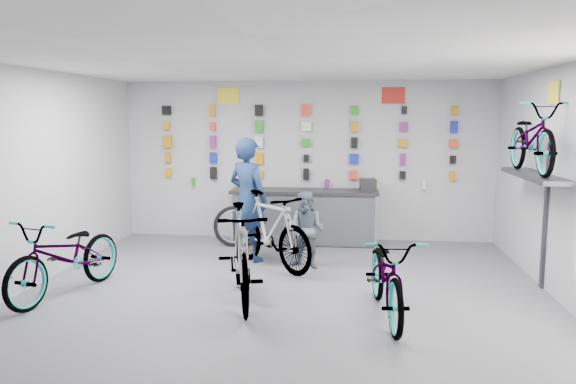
# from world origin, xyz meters

# --- Properties ---
(floor) EXTENTS (8.00, 8.00, 0.00)m
(floor) POSITION_xyz_m (0.00, 0.00, 0.00)
(floor) COLOR #525257
(floor) RESTS_ON ground
(ceiling) EXTENTS (8.00, 8.00, 0.00)m
(ceiling) POSITION_xyz_m (0.00, 0.00, 3.00)
(ceiling) COLOR white
(ceiling) RESTS_ON wall_back
(wall_back) EXTENTS (7.00, 0.00, 7.00)m
(wall_back) POSITION_xyz_m (0.00, 4.00, 1.50)
(wall_back) COLOR silver
(wall_back) RESTS_ON floor
(wall_front) EXTENTS (7.00, 0.00, 7.00)m
(wall_front) POSITION_xyz_m (0.00, -4.00, 1.50)
(wall_front) COLOR silver
(wall_front) RESTS_ON floor
(wall_left) EXTENTS (0.00, 8.00, 8.00)m
(wall_left) POSITION_xyz_m (-3.50, 0.00, 1.50)
(wall_left) COLOR silver
(wall_left) RESTS_ON floor
(counter) EXTENTS (2.70, 0.66, 1.00)m
(counter) POSITION_xyz_m (0.00, 3.54, 0.49)
(counter) COLOR black
(counter) RESTS_ON floor
(merch_wall) EXTENTS (5.56, 0.08, 1.56)m
(merch_wall) POSITION_xyz_m (-0.12, 3.93, 1.82)
(merch_wall) COLOR orange
(merch_wall) RESTS_ON wall_back
(wall_bracket) EXTENTS (0.39, 1.90, 2.00)m
(wall_bracket) POSITION_xyz_m (3.33, 1.20, 1.46)
(wall_bracket) COLOR #333338
(wall_bracket) RESTS_ON wall_right
(sign_left) EXTENTS (0.42, 0.02, 0.30)m
(sign_left) POSITION_xyz_m (-1.50, 3.98, 2.72)
(sign_left) COLOR yellow
(sign_left) RESTS_ON wall_back
(sign_right) EXTENTS (0.42, 0.02, 0.30)m
(sign_right) POSITION_xyz_m (1.60, 3.98, 2.72)
(sign_right) COLOR red
(sign_right) RESTS_ON wall_back
(sign_side) EXTENTS (0.02, 0.40, 0.30)m
(sign_side) POSITION_xyz_m (3.48, 1.20, 2.65)
(sign_side) COLOR yellow
(sign_side) RESTS_ON wall_right
(bike_left) EXTENTS (1.18, 2.14, 1.07)m
(bike_left) POSITION_xyz_m (-2.82, 0.14, 0.53)
(bike_left) COLOR gray
(bike_left) RESTS_ON floor
(bike_center) EXTENTS (1.09, 2.13, 1.23)m
(bike_center) POSITION_xyz_m (-0.50, 0.14, 0.62)
(bike_center) COLOR gray
(bike_center) RESTS_ON floor
(bike_right) EXTENTS (0.88, 1.99, 1.01)m
(bike_right) POSITION_xyz_m (1.30, -0.19, 0.51)
(bike_right) COLOR gray
(bike_right) RESTS_ON floor
(bike_service) EXTENTS (1.81, 1.78, 1.19)m
(bike_service) POSITION_xyz_m (-0.39, 1.80, 0.60)
(bike_service) COLOR gray
(bike_service) RESTS_ON floor
(bike_wall) EXTENTS (0.63, 1.80, 0.95)m
(bike_wall) POSITION_xyz_m (3.25, 1.20, 2.05)
(bike_wall) COLOR gray
(bike_wall) RESTS_ON wall_bracket
(clerk) EXTENTS (0.87, 0.78, 2.01)m
(clerk) POSITION_xyz_m (-0.80, 2.22, 1.00)
(clerk) COLOR #132647
(clerk) RESTS_ON floor
(customer) EXTENTS (0.70, 0.62, 1.20)m
(customer) POSITION_xyz_m (0.19, 1.86, 0.60)
(customer) COLOR #4E5E6C
(customer) RESTS_ON floor
(spare_wheel) EXTENTS (0.75, 0.25, 0.74)m
(spare_wheel) POSITION_xyz_m (-1.25, 3.17, 0.36)
(spare_wheel) COLOR black
(spare_wheel) RESTS_ON floor
(register) EXTENTS (0.30, 0.32, 0.22)m
(register) POSITION_xyz_m (1.15, 3.55, 1.11)
(register) COLOR black
(register) RESTS_ON counter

